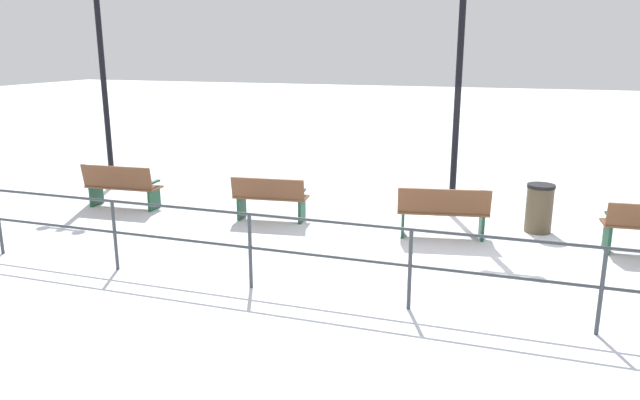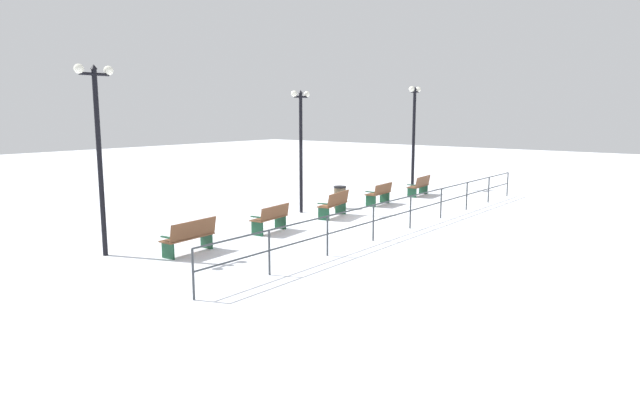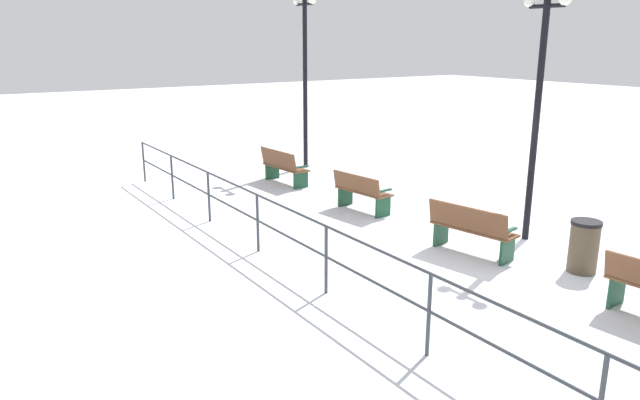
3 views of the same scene
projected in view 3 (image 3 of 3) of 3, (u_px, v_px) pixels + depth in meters
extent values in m
plane|color=white|center=(472.00, 253.00, 10.57)|extent=(80.00, 80.00, 0.00)
cube|color=#19472D|center=(617.00, 290.00, 8.43)|extent=(0.43, 0.08, 0.47)
cube|color=#19472D|center=(621.00, 266.00, 8.35)|extent=(0.43, 0.10, 0.04)
cube|color=brown|center=(473.00, 229.00, 10.44)|extent=(0.74, 1.60, 0.04)
cube|color=brown|center=(467.00, 218.00, 10.22)|extent=(0.39, 1.54, 0.44)
cube|color=#19472D|center=(507.00, 250.00, 10.03)|extent=(0.42, 0.13, 0.46)
cube|color=#19472D|center=(441.00, 232.00, 10.97)|extent=(0.42, 0.13, 0.46)
cube|color=#19472D|center=(509.00, 230.00, 9.96)|extent=(0.42, 0.15, 0.04)
cube|color=#19472D|center=(443.00, 214.00, 10.89)|extent=(0.42, 0.15, 0.04)
cube|color=brown|center=(364.00, 191.00, 13.05)|extent=(0.63, 1.44, 0.04)
cube|color=brown|center=(356.00, 183.00, 12.85)|extent=(0.27, 1.39, 0.39)
cube|color=#19472D|center=(383.00, 207.00, 12.67)|extent=(0.42, 0.10, 0.45)
cube|color=#19472D|center=(345.00, 196.00, 13.55)|extent=(0.42, 0.10, 0.45)
cube|color=#19472D|center=(384.00, 191.00, 12.60)|extent=(0.42, 0.12, 0.04)
cube|color=#19472D|center=(346.00, 181.00, 13.48)|extent=(0.42, 0.12, 0.04)
cube|color=brown|center=(286.00, 167.00, 15.60)|extent=(0.58, 1.57, 0.04)
cube|color=brown|center=(278.00, 159.00, 15.39)|extent=(0.22, 1.54, 0.46)
cube|color=#19472D|center=(301.00, 180.00, 15.14)|extent=(0.43, 0.08, 0.43)
cube|color=#19472D|center=(272.00, 171.00, 16.17)|extent=(0.43, 0.08, 0.43)
cube|color=#19472D|center=(301.00, 167.00, 15.06)|extent=(0.43, 0.10, 0.04)
cube|color=#19472D|center=(273.00, 159.00, 16.09)|extent=(0.43, 0.10, 0.04)
cylinder|color=black|center=(535.00, 125.00, 10.77)|extent=(0.12, 0.12, 4.35)
cylinder|color=black|center=(547.00, 6.00, 10.23)|extent=(0.07, 0.70, 0.07)
sphere|color=white|center=(530.00, 1.00, 10.49)|extent=(0.22, 0.22, 0.22)
cylinder|color=black|center=(305.00, 86.00, 17.09)|extent=(0.13, 0.13, 4.74)
cylinder|color=black|center=(305.00, 4.00, 16.50)|extent=(0.08, 0.79, 0.08)
sphere|color=white|center=(297.00, 1.00, 16.79)|extent=(0.24, 0.24, 0.24)
cylinder|color=#383D42|center=(429.00, 315.00, 7.01)|extent=(0.05, 0.05, 1.05)
cylinder|color=#383D42|center=(326.00, 260.00, 8.77)|extent=(0.05, 0.05, 1.05)
cylinder|color=#383D42|center=(258.00, 223.00, 10.53)|extent=(0.05, 0.05, 1.05)
cylinder|color=#383D42|center=(209.00, 197.00, 12.28)|extent=(0.05, 0.05, 1.05)
cylinder|color=#383D42|center=(172.00, 177.00, 14.04)|extent=(0.05, 0.05, 1.05)
cylinder|color=#383D42|center=(144.00, 162.00, 15.79)|extent=(0.05, 0.05, 1.05)
cylinder|color=#383D42|center=(326.00, 226.00, 8.63)|extent=(0.04, 17.41, 0.04)
cylinder|color=#383D42|center=(326.00, 257.00, 8.76)|extent=(0.04, 17.41, 0.04)
cylinder|color=brown|center=(584.00, 248.00, 9.62)|extent=(0.46, 0.46, 0.81)
cylinder|color=black|center=(587.00, 223.00, 9.51)|extent=(0.48, 0.48, 0.06)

